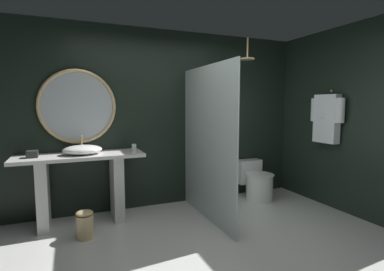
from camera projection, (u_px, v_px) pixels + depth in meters
ground_plane at (216, 265)px, 2.79m from camera, size 5.76×5.76×0.00m
back_wall_panel at (159, 119)px, 4.40m from camera, size 4.80×0.10×2.60m
side_wall_right at (337, 119)px, 4.25m from camera, size 0.10×2.47×2.60m
vanity_counter at (81, 181)px, 3.73m from camera, size 1.55×0.54×0.89m
vessel_sink at (83, 150)px, 3.70m from camera, size 0.47×0.39×0.23m
tumbler_cup at (134, 148)px, 3.92m from camera, size 0.06×0.06×0.10m
tissue_box at (32, 154)px, 3.48m from camera, size 0.12×0.13×0.08m
round_wall_mirror at (78, 107)px, 3.86m from camera, size 0.98×0.05×0.98m
shower_glass_panel at (207, 143)px, 3.84m from camera, size 0.02×1.53×2.01m
rain_shower_head at (247, 57)px, 4.38m from camera, size 0.21×0.21×0.32m
hanging_bathrobe at (327, 117)px, 4.25m from camera, size 0.20×0.56×0.77m
toilet at (256, 182)px, 4.73m from camera, size 0.44×0.64×0.60m
waste_bin at (85, 224)px, 3.33m from camera, size 0.19×0.19×0.32m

